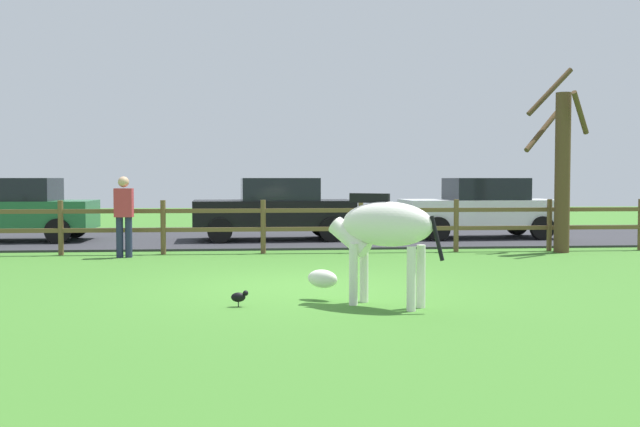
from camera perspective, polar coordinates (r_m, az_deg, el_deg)
ground_plane at (r=11.12m, az=-1.44°, el=-5.59°), size 60.00×60.00×0.00m
parking_asphalt at (r=20.35m, az=-3.16°, el=-1.76°), size 28.00×7.40×0.05m
paddock_fence at (r=16.01m, az=-4.35°, el=-0.70°), size 21.14×0.11×1.14m
bare_tree at (r=16.99m, az=17.90°, el=3.52°), size 1.39×1.40×4.06m
zebra at (r=9.39m, az=4.66°, el=-1.43°), size 1.63×1.35×1.41m
crow_on_grass at (r=9.44m, az=-6.16°, el=-6.31°), size 0.21×0.10×0.20m
parked_car_white at (r=19.97m, az=12.15°, el=0.45°), size 4.04×1.97×1.56m
parked_car_green at (r=20.00m, az=-22.38°, el=0.32°), size 4.01×1.90×1.56m
parked_car_black at (r=18.94m, az=-3.45°, el=0.39°), size 4.07×2.03×1.56m
visitor_near_fence at (r=15.62m, az=-14.70°, el=0.05°), size 0.37×0.24×1.64m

